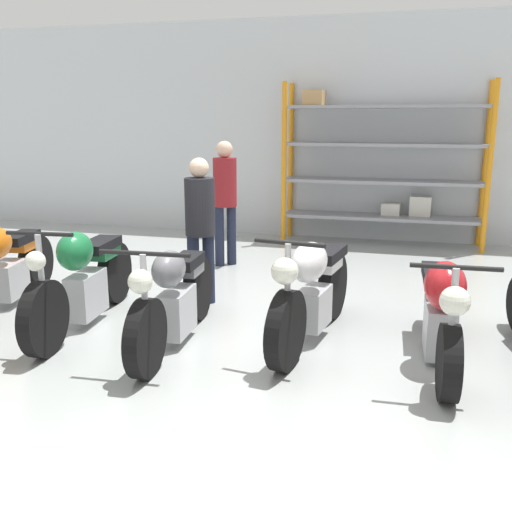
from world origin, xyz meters
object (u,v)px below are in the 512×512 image
object	(u,v)px
motorcycle_orange	(4,268)
motorcycle_green	(84,279)
motorcycle_grey	(174,298)
person_near_rack	(200,220)
person_browsing	(225,193)
shelving_rack	(382,164)
motorcycle_red	(442,310)
motorcycle_white	(312,290)

from	to	relation	value
motorcycle_orange	motorcycle_green	distance (m)	1.18
motorcycle_green	motorcycle_grey	xyz separation A→B (m)	(1.05, -0.24, -0.03)
motorcycle_orange	motorcycle_green	xyz separation A→B (m)	(1.14, -0.29, 0.04)
motorcycle_orange	person_near_rack	bearing A→B (deg)	96.91
person_browsing	shelving_rack	bearing A→B (deg)	-84.67
motorcycle_red	motorcycle_green	bearing A→B (deg)	-91.78
person_near_rack	motorcycle_white	bearing A→B (deg)	-163.91
motorcycle_green	shelving_rack	bearing A→B (deg)	145.35
motorcycle_white	person_browsing	distance (m)	2.99
motorcycle_green	person_browsing	distance (m)	2.74
motorcycle_grey	person_near_rack	bearing A→B (deg)	-174.69
motorcycle_white	person_near_rack	world-z (taller)	person_near_rack
motorcycle_green	motorcycle_grey	size ratio (longest dim) A/B	1.08
person_browsing	motorcycle_white	bearing A→B (deg)	173.65
motorcycle_orange	motorcycle_white	bearing A→B (deg)	77.32
shelving_rack	motorcycle_white	size ratio (longest dim) A/B	1.57
person_browsing	person_near_rack	bearing A→B (deg)	149.41
shelving_rack	motorcycle_grey	distance (m)	5.15
motorcycle_orange	motorcycle_red	bearing A→B (deg)	76.07
person_browsing	motorcycle_grey	bearing A→B (deg)	149.18
shelving_rack	person_browsing	distance (m)	2.81
person_near_rack	motorcycle_green	bearing A→B (deg)	91.94
motorcycle_grey	motorcycle_red	bearing A→B (deg)	93.17
motorcycle_red	person_browsing	bearing A→B (deg)	-135.72
motorcycle_white	person_browsing	world-z (taller)	person_browsing
motorcycle_grey	motorcycle_orange	bearing A→B (deg)	-106.56
motorcycle_grey	motorcycle_red	xyz separation A→B (m)	(2.29, 0.25, 0.01)
motorcycle_green	motorcycle_white	distance (m)	2.23
motorcycle_grey	person_near_rack	xyz separation A→B (m)	(-0.17, 1.16, 0.50)
motorcycle_green	motorcycle_red	xyz separation A→B (m)	(3.34, 0.01, -0.03)
motorcycle_green	motorcycle_white	xyz separation A→B (m)	(2.23, 0.16, 0.02)
motorcycle_green	motorcycle_white	bearing A→B (deg)	88.77
motorcycle_green	person_browsing	xyz separation A→B (m)	(0.61, 2.62, 0.53)
shelving_rack	motorcycle_orange	world-z (taller)	shelving_rack
motorcycle_orange	person_browsing	bearing A→B (deg)	132.64
shelving_rack	motorcycle_red	bearing A→B (deg)	-80.76
motorcycle_green	motorcycle_red	distance (m)	3.34
motorcycle_grey	person_browsing	size ratio (longest dim) A/B	1.18
motorcycle_orange	shelving_rack	bearing A→B (deg)	128.64
shelving_rack	person_browsing	bearing A→B (deg)	-135.11
motorcycle_green	motorcycle_grey	bearing A→B (deg)	72.05
person_near_rack	motorcycle_red	bearing A→B (deg)	-154.53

